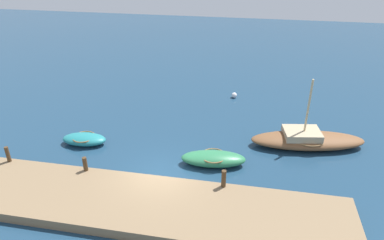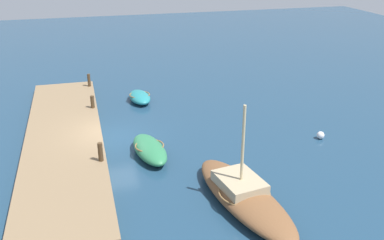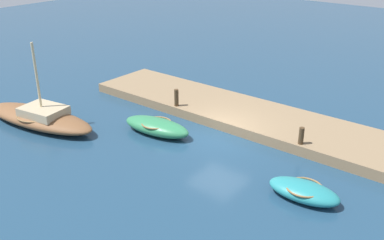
% 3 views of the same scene
% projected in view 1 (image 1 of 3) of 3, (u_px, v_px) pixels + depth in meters
% --- Properties ---
extents(ground_plane, '(84.00, 84.00, 0.00)m').
position_uv_depth(ground_plane, '(161.00, 177.00, 18.22)').
color(ground_plane, navy).
extents(dock_platform, '(18.61, 3.94, 0.49)m').
position_uv_depth(dock_platform, '(147.00, 205.00, 15.94)').
color(dock_platform, '#846B4C').
rests_on(dock_platform, ground_plane).
extents(rowboat_green, '(3.68, 1.82, 0.74)m').
position_uv_depth(rowboat_green, '(213.00, 159.00, 19.06)').
color(rowboat_green, '#2D7A4C').
rests_on(rowboat_green, ground_plane).
extents(sailboat_brown, '(6.96, 3.10, 4.27)m').
position_uv_depth(sailboat_brown, '(307.00, 139.00, 20.72)').
color(sailboat_brown, brown).
rests_on(sailboat_brown, ground_plane).
extents(dinghy_teal, '(2.76, 1.52, 0.64)m').
position_uv_depth(dinghy_teal, '(84.00, 139.00, 21.01)').
color(dinghy_teal, teal).
rests_on(dinghy_teal, ground_plane).
extents(mooring_post_west, '(0.21, 0.21, 0.89)m').
position_uv_depth(mooring_post_west, '(8.00, 154.00, 18.45)').
color(mooring_post_west, '#47331E').
rests_on(mooring_post_west, dock_platform).
extents(mooring_post_mid_west, '(0.23, 0.23, 0.77)m').
position_uv_depth(mooring_post_mid_west, '(85.00, 164.00, 17.75)').
color(mooring_post_mid_west, '#47331E').
rests_on(mooring_post_mid_west, dock_platform).
extents(mooring_post_mid_east, '(0.23, 0.23, 0.91)m').
position_uv_depth(mooring_post_mid_east, '(224.00, 179.00, 16.56)').
color(mooring_post_mid_east, '#47331E').
rests_on(mooring_post_mid_east, dock_platform).
extents(marker_buoy, '(0.42, 0.42, 0.42)m').
position_uv_depth(marker_buoy, '(234.00, 95.00, 27.19)').
color(marker_buoy, silver).
rests_on(marker_buoy, ground_plane).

